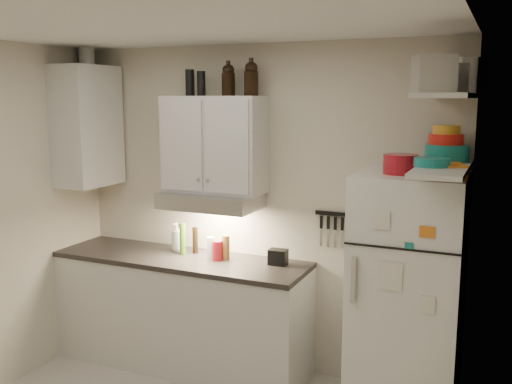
% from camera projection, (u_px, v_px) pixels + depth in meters
% --- Properties ---
extents(ceiling, '(3.20, 3.00, 0.02)m').
position_uv_depth(ceiling, '(144.00, 17.00, 3.01)').
color(ceiling, white).
rests_on(ceiling, ground).
extents(back_wall, '(3.20, 0.02, 2.60)m').
position_uv_depth(back_wall, '(259.00, 209.00, 4.59)').
color(back_wall, beige).
rests_on(back_wall, ground).
extents(right_wall, '(0.02, 3.00, 2.60)m').
position_uv_depth(right_wall, '(449.00, 296.00, 2.58)').
color(right_wall, beige).
rests_on(right_wall, ground).
extents(base_cabinet, '(2.10, 0.60, 0.88)m').
position_uv_depth(base_cabinet, '(182.00, 313.00, 4.67)').
color(base_cabinet, silver).
rests_on(base_cabinet, floor).
extents(countertop, '(2.10, 0.62, 0.04)m').
position_uv_depth(countertop, '(181.00, 259.00, 4.59)').
color(countertop, '#292523').
rests_on(countertop, base_cabinet).
extents(upper_cabinet, '(0.80, 0.33, 0.75)m').
position_uv_depth(upper_cabinet, '(215.00, 144.00, 4.46)').
color(upper_cabinet, silver).
rests_on(upper_cabinet, back_wall).
extents(side_cabinet, '(0.33, 0.55, 1.00)m').
position_uv_depth(side_cabinet, '(87.00, 126.00, 4.78)').
color(side_cabinet, silver).
rests_on(side_cabinet, left_wall).
extents(range_hood, '(0.76, 0.46, 0.12)m').
position_uv_depth(range_hood, '(211.00, 200.00, 4.48)').
color(range_hood, silver).
rests_on(range_hood, back_wall).
extents(fridge, '(0.70, 0.68, 1.70)m').
position_uv_depth(fridge, '(407.00, 298.00, 3.84)').
color(fridge, white).
rests_on(fridge, floor).
extents(shelf_hi, '(0.30, 0.95, 0.03)m').
position_uv_depth(shelf_hi, '(447.00, 96.00, 3.42)').
color(shelf_hi, silver).
rests_on(shelf_hi, right_wall).
extents(shelf_lo, '(0.30, 0.95, 0.03)m').
position_uv_depth(shelf_lo, '(443.00, 168.00, 3.49)').
color(shelf_lo, silver).
rests_on(shelf_lo, right_wall).
extents(knife_strip, '(0.42, 0.02, 0.03)m').
position_uv_depth(knife_strip, '(342.00, 214.00, 4.28)').
color(knife_strip, black).
rests_on(knife_strip, back_wall).
extents(dutch_oven, '(0.23, 0.23, 0.13)m').
position_uv_depth(dutch_oven, '(400.00, 164.00, 3.67)').
color(dutch_oven, maroon).
rests_on(dutch_oven, fridge).
extents(book_stack, '(0.28, 0.31, 0.09)m').
position_uv_depth(book_stack, '(446.00, 171.00, 3.51)').
color(book_stack, orange).
rests_on(book_stack, fridge).
extents(spice_jar, '(0.07, 0.07, 0.09)m').
position_uv_depth(spice_jar, '(411.00, 166.00, 3.71)').
color(spice_jar, silver).
rests_on(spice_jar, fridge).
extents(stock_pot, '(0.36, 0.36, 0.22)m').
position_uv_depth(stock_pot, '(462.00, 76.00, 3.71)').
color(stock_pot, silver).
rests_on(stock_pot, shelf_hi).
extents(tin_a, '(0.21, 0.20, 0.17)m').
position_uv_depth(tin_a, '(451.00, 78.00, 3.38)').
color(tin_a, '#AAAAAD').
rests_on(tin_a, shelf_hi).
extents(tin_b, '(0.27, 0.27, 0.21)m').
position_uv_depth(tin_b, '(434.00, 74.00, 3.18)').
color(tin_b, '#AAAAAD').
rests_on(tin_b, shelf_hi).
extents(bowl_teal, '(0.28, 0.28, 0.11)m').
position_uv_depth(bowl_teal, '(447.00, 153.00, 3.72)').
color(bowl_teal, '#167E76').
rests_on(bowl_teal, shelf_lo).
extents(bowl_orange, '(0.22, 0.22, 0.07)m').
position_uv_depth(bowl_orange, '(446.00, 139.00, 3.70)').
color(bowl_orange, red).
rests_on(bowl_orange, bowl_teal).
extents(bowl_yellow, '(0.17, 0.17, 0.06)m').
position_uv_depth(bowl_yellow, '(446.00, 130.00, 3.69)').
color(bowl_yellow, gold).
rests_on(bowl_yellow, bowl_orange).
extents(plates, '(0.22, 0.22, 0.05)m').
position_uv_depth(plates, '(432.00, 162.00, 3.45)').
color(plates, '#167E76').
rests_on(plates, shelf_lo).
extents(growler_a, '(0.11, 0.11, 0.25)m').
position_uv_depth(growler_a, '(228.00, 80.00, 4.36)').
color(growler_a, black).
rests_on(growler_a, upper_cabinet).
extents(growler_b, '(0.14, 0.14, 0.26)m').
position_uv_depth(growler_b, '(251.00, 78.00, 4.28)').
color(growler_b, black).
rests_on(growler_b, upper_cabinet).
extents(thermos_a, '(0.07, 0.07, 0.19)m').
position_uv_depth(thermos_a, '(201.00, 84.00, 4.43)').
color(thermos_a, black).
rests_on(thermos_a, upper_cabinet).
extents(thermos_b, '(0.09, 0.09, 0.21)m').
position_uv_depth(thermos_b, '(190.00, 83.00, 4.49)').
color(thermos_b, black).
rests_on(thermos_b, upper_cabinet).
extents(side_jar, '(0.16, 0.16, 0.18)m').
position_uv_depth(side_jar, '(87.00, 55.00, 4.80)').
color(side_jar, silver).
rests_on(side_jar, side_cabinet).
extents(soap_bottle, '(0.11, 0.12, 0.27)m').
position_uv_depth(soap_bottle, '(177.00, 235.00, 4.74)').
color(soap_bottle, silver).
rests_on(soap_bottle, countertop).
extents(pepper_mill, '(0.07, 0.07, 0.20)m').
position_uv_depth(pepper_mill, '(226.00, 248.00, 4.49)').
color(pepper_mill, brown).
rests_on(pepper_mill, countertop).
extents(oil_bottle, '(0.05, 0.05, 0.26)m').
position_uv_depth(oil_bottle, '(183.00, 239.00, 4.64)').
color(oil_bottle, '#41731C').
rests_on(oil_bottle, countertop).
extents(vinegar_bottle, '(0.06, 0.06, 0.22)m').
position_uv_depth(vinegar_bottle, '(195.00, 240.00, 4.68)').
color(vinegar_bottle, black).
rests_on(vinegar_bottle, countertop).
extents(clear_bottle, '(0.07, 0.07, 0.18)m').
position_uv_depth(clear_bottle, '(211.00, 248.00, 4.52)').
color(clear_bottle, silver).
rests_on(clear_bottle, countertop).
extents(red_jar, '(0.10, 0.10, 0.16)m').
position_uv_depth(red_jar, '(217.00, 251.00, 4.47)').
color(red_jar, maroon).
rests_on(red_jar, countertop).
extents(caddy, '(0.14, 0.11, 0.12)m').
position_uv_depth(caddy, '(278.00, 257.00, 4.37)').
color(caddy, black).
rests_on(caddy, countertop).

